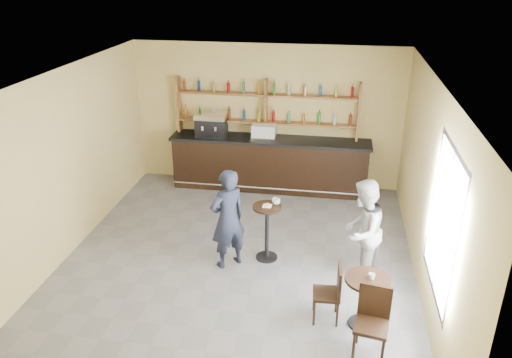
% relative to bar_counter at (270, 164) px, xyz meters
% --- Properties ---
extents(floor, '(7.00, 7.00, 0.00)m').
position_rel_bar_counter_xyz_m(floor, '(-0.12, -3.15, -0.60)').
color(floor, slate).
rests_on(floor, ground).
extents(ceiling, '(7.00, 7.00, 0.00)m').
position_rel_bar_counter_xyz_m(ceiling, '(-0.12, -3.15, 2.60)').
color(ceiling, white).
rests_on(ceiling, wall_back).
extents(wall_back, '(7.00, 0.00, 7.00)m').
position_rel_bar_counter_xyz_m(wall_back, '(-0.12, 0.35, 1.00)').
color(wall_back, '#D2BD77').
rests_on(wall_back, floor).
extents(wall_front, '(7.00, 0.00, 7.00)m').
position_rel_bar_counter_xyz_m(wall_front, '(-0.12, -6.65, 1.00)').
color(wall_front, '#D2BD77').
rests_on(wall_front, floor).
extents(wall_left, '(0.00, 7.00, 7.00)m').
position_rel_bar_counter_xyz_m(wall_left, '(-3.12, -3.15, 1.00)').
color(wall_left, '#D2BD77').
rests_on(wall_left, floor).
extents(wall_right, '(0.00, 7.00, 7.00)m').
position_rel_bar_counter_xyz_m(wall_right, '(2.88, -3.15, 1.00)').
color(wall_right, '#D2BD77').
rests_on(wall_right, floor).
extents(window_pane, '(0.00, 2.00, 2.00)m').
position_rel_bar_counter_xyz_m(window_pane, '(2.87, -4.35, 1.10)').
color(window_pane, white).
rests_on(window_pane, wall_right).
extents(window_frame, '(0.04, 1.70, 2.10)m').
position_rel_bar_counter_xyz_m(window_frame, '(2.86, -4.35, 1.10)').
color(window_frame, black).
rests_on(window_frame, wall_right).
extents(shelf_unit, '(4.00, 0.26, 1.40)m').
position_rel_bar_counter_xyz_m(shelf_unit, '(-0.12, 0.22, 1.21)').
color(shelf_unit, brown).
rests_on(shelf_unit, wall_back).
extents(liquor_bottles, '(3.68, 0.10, 1.00)m').
position_rel_bar_counter_xyz_m(liquor_bottles, '(-0.12, 0.22, 1.38)').
color(liquor_bottles, '#8C5919').
rests_on(liquor_bottles, shelf_unit).
extents(bar_counter, '(4.43, 0.86, 1.20)m').
position_rel_bar_counter_xyz_m(bar_counter, '(0.00, 0.00, 0.00)').
color(bar_counter, black).
rests_on(bar_counter, floor).
extents(espresso_machine, '(0.71, 0.48, 0.49)m').
position_rel_bar_counter_xyz_m(espresso_machine, '(-1.32, 0.00, 0.84)').
color(espresso_machine, black).
rests_on(espresso_machine, bar_counter).
extents(pastry_case, '(0.59, 0.49, 0.32)m').
position_rel_bar_counter_xyz_m(pastry_case, '(-0.13, 0.00, 0.76)').
color(pastry_case, silver).
rests_on(pastry_case, bar_counter).
extents(pedestal_table, '(0.66, 0.66, 1.02)m').
position_rel_bar_counter_xyz_m(pedestal_table, '(0.36, -2.92, -0.09)').
color(pedestal_table, black).
rests_on(pedestal_table, floor).
extents(napkin, '(0.15, 0.15, 0.00)m').
position_rel_bar_counter_xyz_m(napkin, '(0.36, -2.92, 0.42)').
color(napkin, white).
rests_on(napkin, pedestal_table).
extents(donut, '(0.14, 0.14, 0.04)m').
position_rel_bar_counter_xyz_m(donut, '(0.37, -2.93, 0.44)').
color(donut, '#C48E47').
rests_on(donut, napkin).
extents(cup_pedestal, '(0.16, 0.16, 0.11)m').
position_rel_bar_counter_xyz_m(cup_pedestal, '(0.50, -2.82, 0.47)').
color(cup_pedestal, white).
rests_on(cup_pedestal, pedestal_table).
extents(man_main, '(0.76, 0.74, 1.76)m').
position_rel_bar_counter_xyz_m(man_main, '(-0.25, -3.22, 0.28)').
color(man_main, black).
rests_on(man_main, floor).
extents(cafe_table, '(0.74, 0.74, 0.80)m').
position_rel_bar_counter_xyz_m(cafe_table, '(1.99, -4.44, -0.20)').
color(cafe_table, black).
rests_on(cafe_table, floor).
extents(cup_cafe, '(0.12, 0.12, 0.08)m').
position_rel_bar_counter_xyz_m(cup_cafe, '(2.04, -4.44, 0.24)').
color(cup_cafe, white).
rests_on(cup_cafe, cafe_table).
extents(chair_west, '(0.41, 0.41, 0.89)m').
position_rel_bar_counter_xyz_m(chair_west, '(1.44, -4.39, -0.16)').
color(chair_west, black).
rests_on(chair_west, floor).
extents(chair_south, '(0.49, 0.49, 0.99)m').
position_rel_bar_counter_xyz_m(chair_south, '(2.04, -5.04, -0.11)').
color(chair_south, black).
rests_on(chair_south, floor).
extents(patron_second, '(0.94, 1.03, 1.73)m').
position_rel_bar_counter_xyz_m(patron_second, '(1.93, -3.24, 0.27)').
color(patron_second, '#A9AAAE').
rests_on(patron_second, floor).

